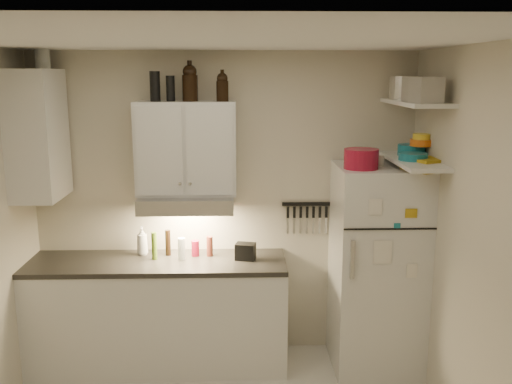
{
  "coord_description": "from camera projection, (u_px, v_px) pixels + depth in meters",
  "views": [
    {
      "loc": [
        0.13,
        -3.25,
        2.42
      ],
      "look_at": [
        0.25,
        0.9,
        1.55
      ],
      "focal_mm": 40.0,
      "sensor_mm": 36.0,
      "label": 1
    }
  ],
  "objects": [
    {
      "name": "book_stack",
      "position": [
        425.0,
        164.0,
        4.28
      ],
      "size": [
        0.33,
        0.36,
        0.1
      ],
      "primitive_type": "cube",
      "rotation": [
        0.0,
        0.0,
        0.43
      ],
      "color": "#B08C16",
      "rests_on": "fridge"
    },
    {
      "name": "upper_cabinet",
      "position": [
        186.0,
        148.0,
        4.6
      ],
      "size": [
        0.8,
        0.33,
        0.75
      ],
      "primitive_type": "cube",
      "color": "silver",
      "rests_on": "back_wall"
    },
    {
      "name": "knife_strip",
      "position": [
        307.0,
        204.0,
        4.88
      ],
      "size": [
        0.42,
        0.02,
        0.03
      ],
      "primitive_type": "cube",
      "color": "black",
      "rests_on": "back_wall"
    },
    {
      "name": "shelf_lo",
      "position": [
        412.0,
        161.0,
        4.36
      ],
      "size": [
        0.3,
        0.95,
        0.03
      ],
      "primitive_type": "cube",
      "color": "silver",
      "rests_on": "right_wall"
    },
    {
      "name": "shelf_hi",
      "position": [
        415.0,
        103.0,
        4.27
      ],
      "size": [
        0.3,
        0.95,
        0.03
      ],
      "primitive_type": "cube",
      "color": "silver",
      "rests_on": "right_wall"
    },
    {
      "name": "dutch_oven",
      "position": [
        361.0,
        159.0,
        4.35
      ],
      "size": [
        0.34,
        0.34,
        0.15
      ],
      "primitive_type": "cylinder",
      "rotation": [
        0.0,
        0.0,
        -0.34
      ],
      "color": "maroon",
      "rests_on": "fridge"
    },
    {
      "name": "bowl_yellow",
      "position": [
        422.0,
        136.0,
        4.42
      ],
      "size": [
        0.14,
        0.14,
        0.04
      ],
      "primitive_type": "cylinder",
      "color": "yellow",
      "rests_on": "bowl_orange"
    },
    {
      "name": "vinegar_bottle",
      "position": [
        168.0,
        243.0,
        4.76
      ],
      "size": [
        0.05,
        0.05,
        0.22
      ],
      "primitive_type": "cylinder",
      "rotation": [
        0.0,
        0.0,
        0.08
      ],
      "color": "black",
      "rests_on": "countertop"
    },
    {
      "name": "spice_jar",
      "position": [
        381.0,
        161.0,
        4.49
      ],
      "size": [
        0.06,
        0.06,
        0.09
      ],
      "primitive_type": "cylinder",
      "rotation": [
        0.0,
        0.0,
        0.26
      ],
      "color": "silver",
      "rests_on": "fridge"
    },
    {
      "name": "growler_b",
      "position": [
        222.0,
        87.0,
        4.45
      ],
      "size": [
        0.12,
        0.12,
        0.23
      ],
      "primitive_type": null,
      "rotation": [
        0.0,
        0.0,
        -0.29
      ],
      "color": "black",
      "rests_on": "upper_cabinet"
    },
    {
      "name": "side_cabinet",
      "position": [
        38.0,
        135.0,
        4.41
      ],
      "size": [
        0.33,
        0.55,
        1.0
      ],
      "primitive_type": "cube",
      "color": "silver",
      "rests_on": "left_wall"
    },
    {
      "name": "clear_bottle",
      "position": [
        182.0,
        249.0,
        4.66
      ],
      "size": [
        0.07,
        0.07,
        0.18
      ],
      "primitive_type": "cylinder",
      "rotation": [
        0.0,
        0.0,
        0.11
      ],
      "color": "silver",
      "rests_on": "countertop"
    },
    {
      "name": "caddy",
      "position": [
        245.0,
        251.0,
        4.66
      ],
      "size": [
        0.18,
        0.15,
        0.14
      ],
      "primitive_type": "cube",
      "rotation": [
        0.0,
        0.0,
        -0.23
      ],
      "color": "black",
      "rests_on": "countertop"
    },
    {
      "name": "side_jar",
      "position": [
        42.0,
        59.0,
        4.39
      ],
      "size": [
        0.15,
        0.15,
        0.15
      ],
      "primitive_type": "cylinder",
      "rotation": [
        0.0,
        0.0,
        0.32
      ],
      "color": "silver",
      "rests_on": "side_cabinet"
    },
    {
      "name": "stock_pot",
      "position": [
        405.0,
        88.0,
        4.49
      ],
      "size": [
        0.28,
        0.28,
        0.18
      ],
      "primitive_type": "cylinder",
      "rotation": [
        0.0,
        0.0,
        0.12
      ],
      "color": "silver",
      "rests_on": "shelf_hi"
    },
    {
      "name": "back_wall",
      "position": [
        225.0,
        206.0,
        4.89
      ],
      "size": [
        3.2,
        0.02,
        2.6
      ],
      "primitive_type": "cube",
      "color": "beige",
      "rests_on": "ground"
    },
    {
      "name": "right_wall",
      "position": [
        484.0,
        261.0,
        3.45
      ],
      "size": [
        0.02,
        3.0,
        2.6
      ],
      "primitive_type": "cube",
      "color": "beige",
      "rests_on": "ground"
    },
    {
      "name": "oil_bottle",
      "position": [
        154.0,
        246.0,
        4.65
      ],
      "size": [
        0.06,
        0.06,
        0.23
      ],
      "primitive_type": "cylinder",
      "rotation": [
        0.0,
        0.0,
        -0.31
      ],
      "color": "#4F701C",
      "rests_on": "countertop"
    },
    {
      "name": "thermos_a",
      "position": [
        170.0,
        89.0,
        4.46
      ],
      "size": [
        0.09,
        0.09,
        0.2
      ],
      "primitive_type": "cylinder",
      "rotation": [
        0.0,
        0.0,
        0.3
      ],
      "color": "black",
      "rests_on": "upper_cabinet"
    },
    {
      "name": "growler_a",
      "position": [
        190.0,
        83.0,
        4.46
      ],
      "size": [
        0.14,
        0.14,
        0.29
      ],
      "primitive_type": null,
      "rotation": [
        0.0,
        0.0,
        -0.13
      ],
      "color": "black",
      "rests_on": "upper_cabinet"
    },
    {
      "name": "thermos_b",
      "position": [
        155.0,
        86.0,
        4.44
      ],
      "size": [
        0.1,
        0.1,
        0.23
      ],
      "primitive_type": "cylinder",
      "rotation": [
        0.0,
        0.0,
        -0.26
      ],
      "color": "black",
      "rests_on": "upper_cabinet"
    },
    {
      "name": "base_cabinet",
      "position": [
        159.0,
        315.0,
        4.74
      ],
      "size": [
        2.1,
        0.6,
        0.88
      ],
      "primitive_type": "cube",
      "color": "silver",
      "rests_on": "floor"
    },
    {
      "name": "tin_a",
      "position": [
        418.0,
        89.0,
        4.21
      ],
      "size": [
        0.21,
        0.2,
        0.18
      ],
      "primitive_type": "cube",
      "rotation": [
        0.0,
        0.0,
        0.28
      ],
      "color": "#AAAAAD",
      "rests_on": "shelf_hi"
    },
    {
      "name": "red_jar",
      "position": [
        195.0,
        248.0,
        4.75
      ],
      "size": [
        0.09,
        0.09,
        0.13
      ],
      "primitive_type": "cylinder",
      "rotation": [
        0.0,
        0.0,
        -0.42
      ],
      "color": "maroon",
      "rests_on": "countertop"
    },
    {
      "name": "soap_bottle",
      "position": [
        142.0,
        239.0,
        4.77
      ],
      "size": [
        0.11,
        0.11,
        0.27
      ],
      "primitive_type": "imported",
      "rotation": [
        0.0,
        0.0,
        0.04
      ],
      "color": "silver",
      "rests_on": "countertop"
    },
    {
      "name": "plates",
      "position": [
        413.0,
        157.0,
        4.29
      ],
      "size": [
        0.26,
        0.26,
        0.05
      ],
      "primitive_type": "cylinder",
      "rotation": [
        0.0,
        0.0,
        -0.23
      ],
      "color": "#176F81",
      "rests_on": "shelf_lo"
    },
    {
      "name": "bowl_orange",
      "position": [
        421.0,
        143.0,
        4.43
      ],
      "size": [
        0.17,
        0.17,
        0.05
      ],
      "primitive_type": "cylinder",
      "color": "orange",
      "rests_on": "bowl_teal"
    },
    {
      "name": "ceiling",
      "position": [
        215.0,
        38.0,
        3.14
      ],
      "size": [
        3.2,
        3.0,
        0.02
      ],
      "primitive_type": "cube",
      "color": "white",
      "rests_on": "ground"
    },
    {
      "name": "tin_b",
      "position": [
        426.0,
        90.0,
        3.93
      ],
      "size": [
        0.21,
        0.21,
        0.18
      ],
      "primitive_type": "cube",
      "rotation": [
        0.0,
        0.0,
        0.2
      ],
      "color": "#AAAAAD",
      "rests_on": "shelf_hi"
    },
    {
      "name": "fridge",
      "position": [
        377.0,
        268.0,
        4.67
      ],
      "size": [
        0.7,
        0.68,
        1.7
      ],
      "primitive_type": "cube",
      "color": "silver",
      "rests_on": "floor"
    },
    {
      "name": "countertop",
      "position": [
        157.0,
        263.0,
        4.65
      ],
      "size": [
        2.1,
        0.62,
        0.04
      ],
      "primitive_type": "cube",
      "color": "#282622",
      "rests_on": "base_cabinet"
    },
    {
      "name": "bowl_teal",
      "position": [
        411.0,
        150.0,
        4.53
      ],
      "size": [
        0.22,
        0.22,
        0.09
      ],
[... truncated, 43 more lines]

